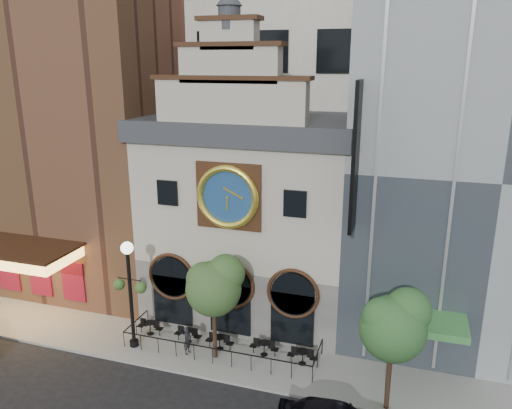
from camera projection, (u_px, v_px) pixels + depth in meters
The scene contains 15 objects.
ground at pixel (204, 379), 25.12m from camera, with size 120.00×120.00×0.00m, color black.
sidewalk at pixel (222, 351), 27.39m from camera, with size 44.00×5.00×0.15m, color gray.
clock_building at pixel (252, 210), 30.43m from camera, with size 12.60×8.78×18.65m.
theater_building at pixel (83, 103), 34.54m from camera, with size 14.00×15.60×25.00m.
retail_building at pixel (486, 160), 27.65m from camera, with size 14.00×14.40×20.00m.
cafe_railing at pixel (222, 343), 27.24m from camera, with size 10.60×2.60×0.90m, color black, non-canonical shape.
bistro_0 at pixel (150, 327), 28.86m from camera, with size 1.58×0.68×0.90m.
bistro_1 at pixel (188, 335), 28.04m from camera, with size 1.58×0.68×0.90m.
bistro_2 at pixel (220, 341), 27.36m from camera, with size 1.58×0.68×0.90m.
bistro_3 at pixel (264, 347), 26.80m from camera, with size 1.58×0.68×0.90m.
bistro_4 at pixel (302, 356), 26.00m from camera, with size 1.58×0.68×0.90m.
pedestrian at pixel (187, 341), 26.86m from camera, with size 0.56×0.37×1.55m, color black.
lamppost at pixel (130, 283), 26.76m from camera, with size 1.97×0.67×6.16m.
tree_left at pixel (215, 284), 25.60m from camera, with size 3.01×2.90×5.80m.
tree_right at pixel (394, 323), 21.67m from camera, with size 3.05×2.93×5.86m.
Camera 1 is at (9.11, -19.86, 15.43)m, focal length 35.00 mm.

